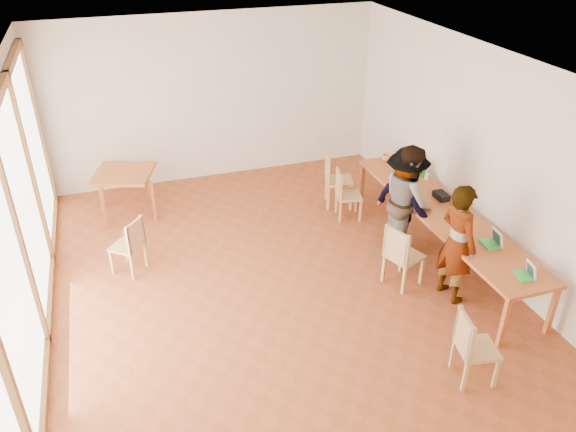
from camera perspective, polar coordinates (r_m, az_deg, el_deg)
name	(u,v)px	position (r m, az deg, el deg)	size (l,w,h in m)	color
ground	(282,296)	(7.59, -0.65, -8.10)	(8.00, 8.00, 0.00)	#A04826
wall_back	(213,98)	(10.37, -7.61, 11.76)	(6.00, 0.10, 3.00)	silver
wall_right	(492,164)	(8.11, 20.00, 4.96)	(0.10, 8.00, 3.00)	silver
window_wall	(16,237)	(6.63, -25.91, -1.97)	(0.10, 8.00, 3.00)	white
ceiling	(280,71)	(6.21, -0.81, 14.48)	(6.00, 8.00, 0.04)	white
communal_table	(443,214)	(8.33, 15.47, 0.22)	(0.80, 4.00, 0.75)	#CA662D
side_table	(124,177)	(9.58, -16.33, 3.87)	(0.90, 0.90, 0.75)	#CA662D
chair_near	(471,341)	(6.42, 18.07, -11.99)	(0.48, 0.48, 0.46)	tan
chair_mid	(400,251)	(7.62, 11.35, -3.48)	(0.54, 0.54, 0.48)	tan
chair_far	(344,190)	(9.15, 5.68, 2.67)	(0.46, 0.46, 0.45)	tan
chair_empty	(333,174)	(9.51, 4.60, 4.30)	(0.56, 0.56, 0.51)	tan
chair_spare	(131,240)	(8.06, -15.63, -2.41)	(0.55, 0.55, 0.45)	tan
person_near	(457,243)	(7.45, 16.81, -2.67)	(0.60, 0.39, 1.64)	gray
person_mid	(408,201)	(8.24, 12.06, 1.51)	(0.83, 0.64, 1.70)	gray
person_far	(405,201)	(8.29, 11.75, 1.51)	(1.06, 0.61, 1.64)	gray
laptop_near	(527,273)	(7.20, 23.13, -5.34)	(0.24, 0.26, 0.19)	green
laptop_mid	(493,241)	(7.67, 20.13, -2.37)	(0.25, 0.28, 0.21)	green
laptop_far	(411,172)	(9.23, 12.35, 4.39)	(0.24, 0.28, 0.22)	green
yellow_mug	(386,158)	(9.70, 9.88, 5.85)	(0.13, 0.13, 0.10)	#F6A735
green_bottle	(423,169)	(9.18, 13.58, 4.64)	(0.07, 0.07, 0.28)	#147421
clear_glass	(427,176)	(9.17, 13.92, 3.92)	(0.07, 0.07, 0.09)	silver
condiment_cup	(397,189)	(8.70, 11.04, 2.70)	(0.08, 0.08, 0.06)	white
pink_phone	(456,211)	(8.34, 16.72, 0.52)	(0.05, 0.10, 0.01)	#E23796
black_pouch	(441,196)	(8.62, 15.32, 1.99)	(0.16, 0.26, 0.09)	black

